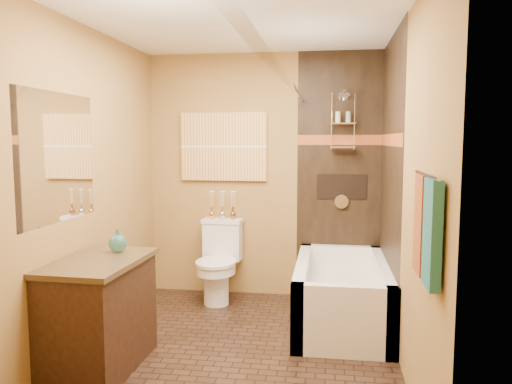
% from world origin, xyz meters
% --- Properties ---
extents(floor, '(3.00, 3.00, 0.00)m').
position_xyz_m(floor, '(0.00, 0.00, 0.00)').
color(floor, black).
rests_on(floor, ground).
extents(wall_left, '(0.02, 3.00, 2.50)m').
position_xyz_m(wall_left, '(-1.20, 0.00, 1.25)').
color(wall_left, '#A67C40').
rests_on(wall_left, floor).
extents(wall_right, '(0.02, 3.00, 2.50)m').
position_xyz_m(wall_right, '(1.20, 0.00, 1.25)').
color(wall_right, '#A67C40').
rests_on(wall_right, floor).
extents(wall_back, '(2.40, 0.02, 2.50)m').
position_xyz_m(wall_back, '(0.00, 1.50, 1.25)').
color(wall_back, '#A67C40').
rests_on(wall_back, floor).
extents(wall_front, '(2.40, 0.02, 2.50)m').
position_xyz_m(wall_front, '(0.00, -1.50, 1.25)').
color(wall_front, '#A67C40').
rests_on(wall_front, floor).
extents(ceiling, '(3.00, 3.00, 0.00)m').
position_xyz_m(ceiling, '(0.00, 0.00, 2.50)').
color(ceiling, silver).
rests_on(ceiling, wall_back).
extents(alcove_tile_back, '(0.85, 0.01, 2.50)m').
position_xyz_m(alcove_tile_back, '(0.78, 1.49, 1.25)').
color(alcove_tile_back, black).
rests_on(alcove_tile_back, wall_back).
extents(alcove_tile_right, '(0.01, 1.50, 2.50)m').
position_xyz_m(alcove_tile_right, '(1.19, 0.75, 1.25)').
color(alcove_tile_right, black).
rests_on(alcove_tile_right, wall_right).
extents(mosaic_band_back, '(0.85, 0.01, 0.10)m').
position_xyz_m(mosaic_band_back, '(0.78, 1.48, 1.62)').
color(mosaic_band_back, maroon).
rests_on(mosaic_band_back, alcove_tile_back).
extents(mosaic_band_right, '(0.01, 1.50, 0.10)m').
position_xyz_m(mosaic_band_right, '(1.18, 0.75, 1.62)').
color(mosaic_band_right, maroon).
rests_on(mosaic_band_right, alcove_tile_right).
extents(alcove_niche, '(0.50, 0.01, 0.25)m').
position_xyz_m(alcove_niche, '(0.80, 1.48, 1.15)').
color(alcove_niche, black).
rests_on(alcove_niche, alcove_tile_back).
extents(shower_fixtures, '(0.24, 0.33, 1.16)m').
position_xyz_m(shower_fixtures, '(0.80, 1.38, 1.67)').
color(shower_fixtures, silver).
rests_on(shower_fixtures, floor).
extents(curtain_rod, '(0.03, 1.55, 0.03)m').
position_xyz_m(curtain_rod, '(0.40, 0.75, 2.02)').
color(curtain_rod, silver).
rests_on(curtain_rod, wall_back).
extents(towel_bar, '(0.02, 0.55, 0.02)m').
position_xyz_m(towel_bar, '(1.15, -1.05, 1.45)').
color(towel_bar, silver).
rests_on(towel_bar, wall_right).
extents(towel_teal, '(0.05, 0.22, 0.52)m').
position_xyz_m(towel_teal, '(1.16, -1.18, 1.18)').
color(towel_teal, '#1D6162').
rests_on(towel_teal, towel_bar).
extents(towel_rust, '(0.05, 0.22, 0.52)m').
position_xyz_m(towel_rust, '(1.16, -0.92, 1.18)').
color(towel_rust, maroon).
rests_on(towel_rust, towel_bar).
extents(sunset_painting, '(0.90, 0.04, 0.70)m').
position_xyz_m(sunset_painting, '(-0.41, 1.48, 1.55)').
color(sunset_painting, '#C7832E').
rests_on(sunset_painting, wall_back).
extents(vanity_mirror, '(0.01, 1.00, 0.90)m').
position_xyz_m(vanity_mirror, '(-1.19, -0.38, 1.50)').
color(vanity_mirror, white).
rests_on(vanity_mirror, wall_left).
extents(bathtub, '(0.80, 1.50, 0.55)m').
position_xyz_m(bathtub, '(0.80, 0.75, 0.22)').
color(bathtub, white).
rests_on(bathtub, floor).
extents(toilet, '(0.42, 0.61, 0.81)m').
position_xyz_m(toilet, '(-0.41, 1.21, 0.41)').
color(toilet, white).
rests_on(toilet, floor).
extents(vanity, '(0.58, 0.91, 0.79)m').
position_xyz_m(vanity, '(-0.92, -0.38, 0.40)').
color(vanity, black).
rests_on(vanity, floor).
extents(teal_bottle, '(0.16, 0.16, 0.21)m').
position_xyz_m(teal_bottle, '(-0.87, -0.15, 0.88)').
color(teal_bottle, '#257161').
rests_on(teal_bottle, vanity).
extents(bud_vases, '(0.28, 0.06, 0.28)m').
position_xyz_m(bud_vases, '(-0.41, 1.39, 0.96)').
color(bud_vases, gold).
rests_on(bud_vases, toilet).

